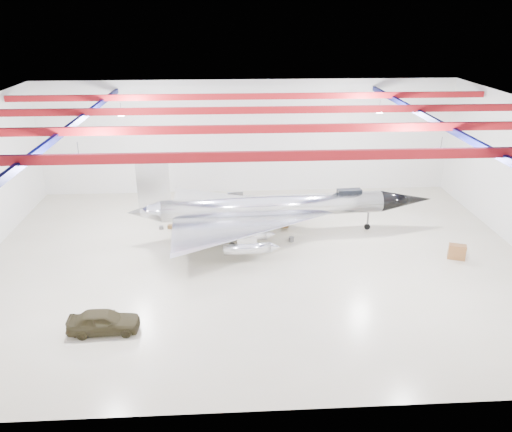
{
  "coord_description": "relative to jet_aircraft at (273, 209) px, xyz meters",
  "views": [
    {
      "loc": [
        -1.96,
        -32.64,
        17.11
      ],
      "look_at": [
        0.07,
        2.0,
        2.63
      ],
      "focal_mm": 35.0,
      "sensor_mm": 36.0,
      "label": 1
    }
  ],
  "objects": [
    {
      "name": "spares_box",
      "position": [
        1.75,
        3.24,
        -2.06
      ],
      "size": [
        0.42,
        0.42,
        0.33
      ],
      "primitive_type": "cylinder",
      "rotation": [
        0.0,
        0.0,
        -0.15
      ],
      "color": "#59595B",
      "rests_on": "floor"
    },
    {
      "name": "parts_bin",
      "position": [
        1.13,
        1.36,
        -2.02
      ],
      "size": [
        0.67,
        0.57,
        0.41
      ],
      "primitive_type": "cube",
      "rotation": [
        0.0,
        0.0,
        0.2
      ],
      "color": "olive",
      "rests_on": "floor"
    },
    {
      "name": "jet_aircraft",
      "position": [
        0.0,
        0.0,
        0.0
      ],
      "size": [
        24.85,
        15.07,
        6.77
      ],
      "rotation": [
        0.0,
        0.0,
        0.07
      ],
      "color": "silver",
      "rests_on": "floor"
    },
    {
      "name": "crate_ply",
      "position": [
        -8.41,
        1.67,
        -2.05
      ],
      "size": [
        0.57,
        0.51,
        0.33
      ],
      "primitive_type": "cube",
      "rotation": [
        0.0,
        0.0,
        -0.3
      ],
      "color": "olive",
      "rests_on": "floor"
    },
    {
      "name": "desk",
      "position": [
        13.17,
        -5.07,
        -1.66
      ],
      "size": [
        1.36,
        1.01,
        1.12
      ],
      "primitive_type": "cube",
      "rotation": [
        0.0,
        0.0,
        -0.37
      ],
      "color": "brown",
      "rests_on": "floor"
    },
    {
      "name": "floor",
      "position": [
        -1.55,
        -4.32,
        -2.22
      ],
      "size": [
        40.0,
        40.0,
        0.0
      ],
      "primitive_type": "plane",
      "color": "#BDB596",
      "rests_on": "ground"
    },
    {
      "name": "wall_back",
      "position": [
        -1.55,
        10.68,
        3.28
      ],
      "size": [
        40.0,
        0.0,
        40.0
      ],
      "primitive_type": "plane",
      "rotation": [
        1.57,
        0.0,
        0.0
      ],
      "color": "silver",
      "rests_on": "floor"
    },
    {
      "name": "ceiling",
      "position": [
        -1.55,
        -4.32,
        8.78
      ],
      "size": [
        40.0,
        40.0,
        0.0
      ],
      "primitive_type": "plane",
      "rotation": [
        3.14,
        0.0,
        0.0
      ],
      "color": "#0A0F38",
      "rests_on": "wall_back"
    },
    {
      "name": "ceiling_structure",
      "position": [
        -1.55,
        -4.32,
        8.1
      ],
      "size": [
        39.5,
        29.5,
        1.08
      ],
      "color": "maroon",
      "rests_on": "ceiling"
    },
    {
      "name": "jeep",
      "position": [
        -10.76,
        -12.68,
        -1.53
      ],
      "size": [
        4.08,
        1.74,
        1.38
      ],
      "primitive_type": "imported",
      "rotation": [
        0.0,
        0.0,
        1.6
      ],
      "color": "#312B18",
      "rests_on": "floor"
    },
    {
      "name": "crate_small",
      "position": [
        -9.21,
        1.61,
        -2.09
      ],
      "size": [
        0.4,
        0.34,
        0.26
      ],
      "primitive_type": "cube",
      "rotation": [
        0.0,
        0.0,
        0.11
      ],
      "color": "#59595B",
      "rests_on": "floor"
    },
    {
      "name": "engine_drum",
      "position": [
        1.38,
        -1.43,
        -2.03
      ],
      "size": [
        0.55,
        0.55,
        0.38
      ],
      "primitive_type": "cylinder",
      "rotation": [
        0.0,
        0.0,
        -0.38
      ],
      "color": "#59595B",
      "rests_on": "floor"
    },
    {
      "name": "toolbox_red",
      "position": [
        -5.64,
        2.26,
        -2.08
      ],
      "size": [
        0.49,
        0.43,
        0.28
      ],
      "primitive_type": "cube",
      "rotation": [
        0.0,
        0.0,
        0.31
      ],
      "color": "maroon",
      "rests_on": "floor"
    },
    {
      "name": "oil_barrel",
      "position": [
        -4.93,
        1.56,
        -2.05
      ],
      "size": [
        0.55,
        0.46,
        0.35
      ],
      "primitive_type": "cube",
      "rotation": [
        0.0,
        0.0,
        -0.15
      ],
      "color": "olive",
      "rests_on": "floor"
    }
  ]
}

